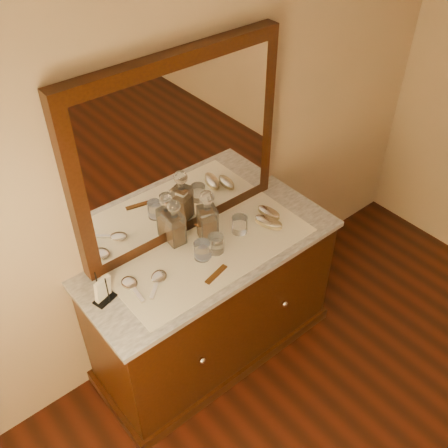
# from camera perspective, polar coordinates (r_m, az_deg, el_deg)

# --- Properties ---
(dresser_cabinet) EXTENTS (1.40, 0.55, 0.82)m
(dresser_cabinet) POSITION_cam_1_polar(r_m,az_deg,el_deg) (3.04, -1.22, -8.96)
(dresser_cabinet) COLOR black
(dresser_cabinet) RESTS_ON floor
(dresser_plinth) EXTENTS (1.46, 0.59, 0.08)m
(dresser_plinth) POSITION_cam_1_polar(r_m,az_deg,el_deg) (3.33, -1.13, -13.09)
(dresser_plinth) COLOR black
(dresser_plinth) RESTS_ON floor
(knob_left) EXTENTS (0.04, 0.04, 0.04)m
(knob_left) POSITION_cam_1_polar(r_m,az_deg,el_deg) (2.76, -2.44, -14.92)
(knob_left) COLOR silver
(knob_left) RESTS_ON dresser_cabinet
(knob_right) EXTENTS (0.04, 0.04, 0.04)m
(knob_right) POSITION_cam_1_polar(r_m,az_deg,el_deg) (3.01, 6.75, -8.81)
(knob_right) COLOR silver
(knob_right) RESTS_ON dresser_cabinet
(marble_top) EXTENTS (1.44, 0.59, 0.03)m
(marble_top) POSITION_cam_1_polar(r_m,az_deg,el_deg) (2.73, -1.34, -3.17)
(marble_top) COLOR white
(marble_top) RESTS_ON dresser_cabinet
(mirror_frame) EXTENTS (1.20, 0.08, 1.00)m
(mirror_frame) POSITION_cam_1_polar(r_m,az_deg,el_deg) (2.56, -4.97, 8.13)
(mirror_frame) COLOR black
(mirror_frame) RESTS_ON marble_top
(mirror_glass) EXTENTS (1.06, 0.01, 0.86)m
(mirror_glass) POSITION_cam_1_polar(r_m,az_deg,el_deg) (2.54, -4.52, 7.82)
(mirror_glass) COLOR white
(mirror_glass) RESTS_ON marble_top
(lace_runner) EXTENTS (1.10, 0.45, 0.00)m
(lace_runner) POSITION_cam_1_polar(r_m,az_deg,el_deg) (2.70, -1.08, -3.13)
(lace_runner) COLOR white
(lace_runner) RESTS_ON marble_top
(pin_dish) EXTENTS (0.10, 0.10, 0.01)m
(pin_dish) POSITION_cam_1_polar(r_m,az_deg,el_deg) (2.68, -2.18, -3.49)
(pin_dish) COLOR white
(pin_dish) RESTS_ON lace_runner
(comb) EXTENTS (0.15, 0.06, 0.01)m
(comb) POSITION_cam_1_polar(r_m,az_deg,el_deg) (2.58, -0.88, -5.60)
(comb) COLOR brown
(comb) RESTS_ON lace_runner
(napkin_rack) EXTENTS (0.12, 0.09, 0.16)m
(napkin_rack) POSITION_cam_1_polar(r_m,az_deg,el_deg) (2.50, -13.30, -7.18)
(napkin_rack) COLOR black
(napkin_rack) RESTS_ON marble_top
(decanter_left) EXTENTS (0.09, 0.09, 0.28)m
(decanter_left) POSITION_cam_1_polar(r_m,az_deg,el_deg) (2.70, -5.44, -0.31)
(decanter_left) COLOR #8D4F14
(decanter_left) RESTS_ON lace_runner
(decanter_right) EXTENTS (0.12, 0.12, 0.31)m
(decanter_right) POSITION_cam_1_polar(r_m,az_deg,el_deg) (2.71, -1.86, 0.40)
(decanter_right) COLOR #8D4F14
(decanter_right) RESTS_ON lace_runner
(brush_near) EXTENTS (0.12, 0.18, 0.05)m
(brush_near) POSITION_cam_1_polar(r_m,az_deg,el_deg) (2.85, 4.97, 0.18)
(brush_near) COLOR #93825A
(brush_near) RESTS_ON lace_runner
(brush_far) EXTENTS (0.09, 0.16, 0.04)m
(brush_far) POSITION_cam_1_polar(r_m,az_deg,el_deg) (2.92, 5.00, 1.28)
(brush_far) COLOR #93825A
(brush_far) RESTS_ON lace_runner
(hand_mirror_outer) EXTENTS (0.09, 0.20, 0.02)m
(hand_mirror_outer) POSITION_cam_1_polar(r_m,az_deg,el_deg) (2.57, -10.33, -6.67)
(hand_mirror_outer) COLOR silver
(hand_mirror_outer) RESTS_ON lace_runner
(hand_mirror_inner) EXTENTS (0.18, 0.17, 0.02)m
(hand_mirror_inner) POSITION_cam_1_polar(r_m,az_deg,el_deg) (2.57, -7.33, -6.08)
(hand_mirror_inner) COLOR silver
(hand_mirror_inner) RESTS_ON lace_runner
(tumblers) EXTENTS (0.37, 0.12, 0.10)m
(tumblers) POSITION_cam_1_polar(r_m,az_deg,el_deg) (2.70, -0.50, -1.71)
(tumblers) COLOR white
(tumblers) RESTS_ON lace_runner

